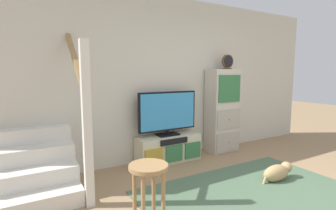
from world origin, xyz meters
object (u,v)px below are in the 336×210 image
(desk_clock, at_px, (228,62))
(dog, at_px, (278,172))
(media_console, at_px, (169,148))
(bar_stool_near, at_px, (149,184))
(side_cabinet, at_px, (222,111))
(television, at_px, (168,112))

(desk_clock, xyz_separation_m, dog, (-0.32, -1.38, -1.54))
(media_console, distance_m, desk_clock, 1.89)
(desk_clock, relative_size, bar_stool_near, 0.39)
(side_cabinet, height_order, desk_clock, desk_clock)
(media_console, height_order, dog, media_console)
(television, xyz_separation_m, dog, (0.91, -1.41, -0.70))
(television, xyz_separation_m, side_cabinet, (1.16, -0.01, -0.06))
(media_console, distance_m, dog, 1.66)
(television, height_order, desk_clock, desk_clock)
(television, distance_m, desk_clock, 1.49)
(bar_stool_near, bearing_deg, television, 55.65)
(side_cabinet, xyz_separation_m, dog, (-0.24, -1.40, -0.64))
(side_cabinet, bearing_deg, dog, -99.82)
(media_console, xyz_separation_m, television, (-0.00, 0.02, 0.60))
(television, height_order, dog, television)
(television, bearing_deg, bar_stool_near, -124.35)
(television, bearing_deg, side_cabinet, -0.68)
(bar_stool_near, distance_m, dog, 2.09)
(television, distance_m, bar_stool_near, 2.02)
(media_console, relative_size, desk_clock, 4.09)
(television, height_order, bar_stool_near, television)
(bar_stool_near, bearing_deg, dog, 6.62)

